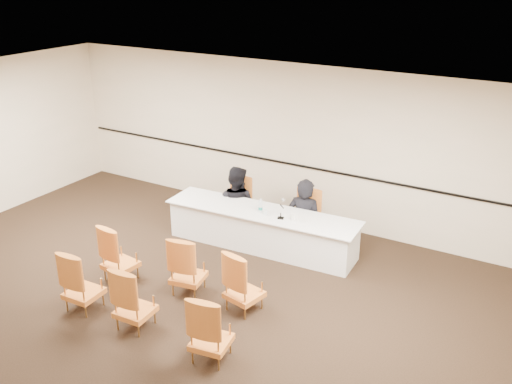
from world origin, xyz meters
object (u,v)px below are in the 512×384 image
panel_table (262,229)px  aud_chair_front_mid (188,264)px  drinking_glass (265,212)px  aud_chair_back_mid (134,297)px  microphone (281,210)px  coffee_cup (294,217)px  water_bottle (261,205)px  panelist_second (236,208)px  aud_chair_back_right (211,327)px  aud_chair_back_left (82,279)px  panelist_main (304,225)px  panelist_main_chair (304,217)px  aud_chair_front_left (119,252)px  panelist_second_chair (236,203)px  aud_chair_front_right (244,281)px

panel_table → aud_chair_front_mid: 1.84m
drinking_glass → aud_chair_back_mid: size_ratio=0.11×
panel_table → microphone: (0.43, -0.10, 0.50)m
panel_table → coffee_cup: size_ratio=24.89×
panel_table → water_bottle: (0.00, -0.04, 0.47)m
water_bottle → aud_chair_front_mid: size_ratio=0.25×
panelist_second → water_bottle: (0.83, -0.52, 0.42)m
panelist_second → drinking_glass: panelist_second is taller
water_bottle → aud_chair_back_right: size_ratio=0.25×
water_bottle → aud_chair_back_left: (-1.26, -2.90, -0.34)m
aud_chair_back_left → panelist_main: bearing=60.2°
panelist_main_chair → panelist_second: panelist_second is taller
coffee_cup → aud_chair_front_left: size_ratio=0.15×
panelist_main → coffee_cup: (0.10, -0.63, 0.44)m
aud_chair_front_left → aud_chair_front_mid: (1.15, 0.24, 0.00)m
drinking_glass → aud_chair_back_right: 2.97m
panelist_main_chair → water_bottle: 0.88m
panelist_second_chair → drinking_glass: 1.16m
water_bottle → aud_chair_front_right: (0.75, -1.77, -0.34)m
panelist_second → aud_chair_front_left: size_ratio=1.72×
panel_table → panelist_main: size_ratio=1.96×
aud_chair_front_right → panel_table: bearing=124.0°
microphone → panelist_second: bearing=140.8°
aud_chair_back_right → drinking_glass: bearing=96.9°
panelist_second → coffee_cup: panelist_second is taller
aud_chair_back_mid → panelist_main: bearing=73.0°
aud_chair_front_mid → aud_chair_back_left: 1.52m
panelist_main → panelist_second_chair: size_ratio=1.86×
panel_table → panelist_second: (-0.83, 0.48, 0.04)m
panelist_main → aud_chair_front_left: 3.26m
aud_chair_front_mid → panelist_second_chair: bearing=93.6°
coffee_cup → aud_chair_back_mid: aud_chair_back_mid is taller
microphone → aud_chair_back_left: bearing=-134.9°
panelist_main_chair → panel_table: bearing=-137.8°
panelist_main_chair → aud_chair_back_right: size_ratio=1.00×
panelist_second_chair → drinking_glass: panelist_second_chair is taller
panelist_main_chair → panelist_second: 1.38m
microphone → aud_chair_front_left: (-1.80, -1.96, -0.37)m
panelist_second_chair → aud_chair_front_right: 2.78m
panelist_second → panelist_second_chair: panelist_second is taller
panelist_main → microphone: panelist_main is taller
aud_chair_back_mid → panel_table: bearing=80.8°
panelist_main → aud_chair_back_left: panelist_main is taller
panel_table → microphone: bearing=-17.0°
panelist_main_chair → aud_chair_front_mid: bearing=-111.4°
microphone → aud_chair_front_right: 1.77m
panelist_main_chair → panelist_second_chair: size_ratio=1.00×
aud_chair_front_mid → microphone: bearing=58.3°
panelist_second_chair → aud_chair_front_left: (-0.55, -2.54, 0.00)m
panel_table → panelist_second: 0.96m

